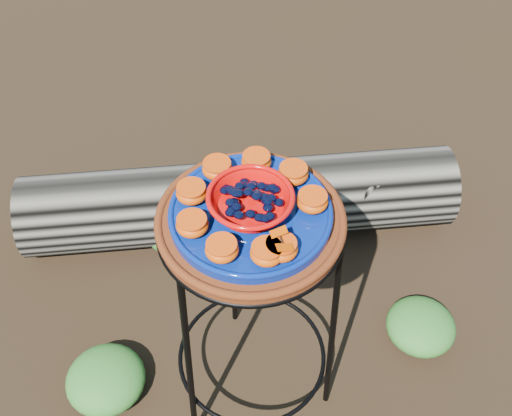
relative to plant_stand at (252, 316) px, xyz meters
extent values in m
plane|color=black|center=(0.00, 0.00, -0.35)|extent=(60.00, 60.00, 0.00)
cylinder|color=#40190C|center=(0.00, 0.00, 0.37)|extent=(0.39, 0.39, 0.03)
cylinder|color=navy|center=(0.00, 0.00, 0.39)|extent=(0.34, 0.34, 0.02)
ellipsoid|color=#AE3601|center=(0.03, -0.12, 0.42)|extent=(0.07, 0.07, 0.04)
ellipsoid|color=#AE3601|center=(0.13, -0.02, 0.42)|extent=(0.07, 0.07, 0.04)
ellipsoid|color=#AE3601|center=(0.11, 0.06, 0.42)|extent=(0.07, 0.07, 0.04)
ellipsoid|color=#AE3601|center=(0.04, 0.12, 0.42)|extent=(0.07, 0.07, 0.04)
ellipsoid|color=#AE3601|center=(-0.04, 0.12, 0.42)|extent=(0.07, 0.07, 0.04)
ellipsoid|color=#AE3601|center=(-0.11, 0.06, 0.42)|extent=(0.07, 0.07, 0.04)
ellipsoid|color=#AE3601|center=(-0.12, -0.02, 0.42)|extent=(0.07, 0.07, 0.04)
ellipsoid|color=#AE3601|center=(-0.08, -0.10, 0.42)|extent=(0.07, 0.07, 0.04)
ellipsoid|color=#AE3601|center=(0.00, -0.13, 0.42)|extent=(0.07, 0.07, 0.04)
ellipsoid|color=#286020|center=(-0.41, 0.08, -0.29)|extent=(0.23, 0.23, 0.11)
ellipsoid|color=#286020|center=(0.53, 0.02, -0.30)|extent=(0.21, 0.21, 0.11)
ellipsoid|color=#286020|center=(-0.09, 0.61, -0.27)|extent=(0.32, 0.32, 0.16)
camera|label=1|loc=(-0.21, -0.84, 1.40)|focal=45.00mm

